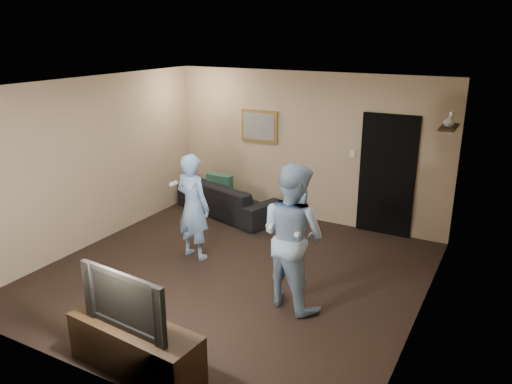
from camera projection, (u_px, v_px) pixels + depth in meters
The scene contains 19 objects.
ground at pixel (233, 273), 6.99m from camera, with size 5.00×5.00×0.00m, color black.
ceiling at pixel (229, 85), 6.18m from camera, with size 5.00×5.00×0.04m, color silver.
wall_back at pixel (306, 148), 8.67m from camera, with size 5.00×0.04×2.60m, color tan.
wall_front at pixel (87, 257), 4.49m from camera, with size 5.00×0.04×2.60m, color tan.
wall_left at pixel (93, 162), 7.72m from camera, with size 0.04×5.00×2.60m, color tan.
wall_right at pixel (427, 217), 5.45m from camera, with size 0.04×5.00×2.60m, color tan.
sofa at pixel (229, 198), 9.17m from camera, with size 2.08×0.81×0.61m, color black.
throw_pillow at pixel (220, 187), 9.20m from camera, with size 0.49×0.16×0.49m, color #184839.
painting_frame at pixel (259, 126), 8.96m from camera, with size 0.72×0.05×0.57m, color olive.
painting_canvas at pixel (259, 126), 8.94m from camera, with size 0.62×0.01×0.47m, color slate.
doorway at pixel (387, 176), 8.08m from camera, with size 0.90×0.06×2.00m, color black.
light_switch at pixel (352, 153), 8.26m from camera, with size 0.08×0.02×0.12m, color silver.
wall_shelf at pixel (449, 127), 6.79m from camera, with size 0.20×0.60×0.03m, color black.
shelf_vase at pixel (449, 121), 6.71m from camera, with size 0.14×0.14×0.15m, color #B9B9BE.
shelf_figurine at pixel (451, 118), 6.86m from camera, with size 0.06×0.06×0.18m, color silver.
tv_console at pixel (136, 348), 4.95m from camera, with size 1.45×0.47×0.52m, color black.
television at pixel (131, 298), 4.77m from camera, with size 1.06×0.14×0.61m, color black.
wii_player_left at pixel (193, 207), 7.28m from camera, with size 0.63×0.52×1.59m.
wii_player_right at pixel (293, 236), 5.97m from camera, with size 1.05×0.93×1.80m.
Camera 1 is at (3.29, -5.36, 3.26)m, focal length 35.00 mm.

